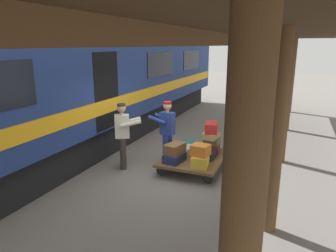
# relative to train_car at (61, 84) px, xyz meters

# --- Properties ---
(ground_plane) EXTENTS (60.00, 60.00, 0.00)m
(ground_plane) POSITION_rel_train_car_xyz_m (-3.51, -0.00, -2.06)
(ground_plane) COLOR slate
(platform_canopy) EXTENTS (3.20, 18.47, 3.56)m
(platform_canopy) POSITION_rel_train_car_xyz_m (-5.78, -0.00, 1.22)
(platform_canopy) COLOR brown
(platform_canopy) RESTS_ON ground_plane
(train_car) EXTENTS (3.02, 20.19, 4.00)m
(train_car) POSITION_rel_train_car_xyz_m (0.00, 0.00, 0.00)
(train_car) COLOR navy
(train_car) RESTS_ON ground_plane
(luggage_cart) EXTENTS (1.47, 1.88, 0.32)m
(luggage_cart) POSITION_rel_train_car_xyz_m (-3.79, -0.39, -1.78)
(luggage_cart) COLOR brown
(luggage_cart) RESTS_ON ground_plane
(suitcase_gray_aluminum) EXTENTS (0.47, 0.58, 0.23)m
(suitcase_gray_aluminum) POSITION_rel_train_car_xyz_m (-3.46, -0.39, -1.62)
(suitcase_gray_aluminum) COLOR #9EA0A5
(suitcase_gray_aluminum) RESTS_ON luggage_cart
(suitcase_black_hardshell) EXTENTS (0.43, 0.48, 0.18)m
(suitcase_black_hardshell) POSITION_rel_train_car_xyz_m (-4.12, -0.39, -1.65)
(suitcase_black_hardshell) COLOR black
(suitcase_black_hardshell) RESTS_ON luggage_cart
(suitcase_teal_softside) EXTENTS (0.56, 0.63, 0.18)m
(suitcase_teal_softside) POSITION_rel_train_car_xyz_m (-3.46, -0.91, -1.65)
(suitcase_teal_softside) COLOR #1E666B
(suitcase_teal_softside) RESTS_ON luggage_cart
(suitcase_maroon_trunk) EXTENTS (0.46, 0.55, 0.24)m
(suitcase_maroon_trunk) POSITION_rel_train_car_xyz_m (-4.12, -0.91, -1.62)
(suitcase_maroon_trunk) COLOR maroon
(suitcase_maroon_trunk) RESTS_ON luggage_cart
(suitcase_yellow_case) EXTENTS (0.45, 0.68, 0.26)m
(suitcase_yellow_case) POSITION_rel_train_car_xyz_m (-4.12, 0.13, -1.61)
(suitcase_yellow_case) COLOR gold
(suitcase_yellow_case) RESTS_ON luggage_cart
(suitcase_navy_fabric) EXTENTS (0.47, 0.64, 0.20)m
(suitcase_navy_fabric) POSITION_rel_train_car_xyz_m (-3.46, 0.13, -1.64)
(suitcase_navy_fabric) COLOR navy
(suitcase_navy_fabric) RESTS_ON luggage_cart
(suitcase_brown_leather) EXTENTS (0.45, 0.61, 0.25)m
(suitcase_brown_leather) POSITION_rel_train_car_xyz_m (-3.45, 0.09, -1.41)
(suitcase_brown_leather) COLOR brown
(suitcase_brown_leather) RESTS_ON suitcase_navy_fabric
(suitcase_olive_duffel) EXTENTS (0.39, 0.40, 0.15)m
(suitcase_olive_duffel) POSITION_rel_train_car_xyz_m (-4.12, -0.91, -1.43)
(suitcase_olive_duffel) COLOR brown
(suitcase_olive_duffel) RESTS_ON suitcase_maroon_trunk
(suitcase_tan_vintage) EXTENTS (0.41, 0.57, 0.17)m
(suitcase_tan_vintage) POSITION_rel_train_car_xyz_m (-4.10, -0.90, -1.27)
(suitcase_tan_vintage) COLOR tan
(suitcase_tan_vintage) RESTS_ON suitcase_olive_duffel
(suitcase_red_plastic) EXTENTS (0.40, 0.57, 0.26)m
(suitcase_red_plastic) POSITION_rel_train_car_xyz_m (-4.10, -0.89, -1.05)
(suitcase_red_plastic) COLOR #AD231E
(suitcase_red_plastic) RESTS_ON suitcase_tan_vintage
(suitcase_orange_carryall) EXTENTS (0.44, 0.41, 0.26)m
(suitcase_orange_carryall) POSITION_rel_train_car_xyz_m (-4.12, 0.15, -1.34)
(suitcase_orange_carryall) COLOR #CC6B23
(suitcase_orange_carryall) RESTS_ON suitcase_yellow_case
(porter_in_overalls) EXTENTS (0.70, 0.49, 1.70)m
(porter_in_overalls) POSITION_rel_train_car_xyz_m (-3.01, -0.44, -1.14)
(porter_in_overalls) COLOR navy
(porter_in_overalls) RESTS_ON ground_plane
(porter_by_door) EXTENTS (0.74, 0.63, 1.70)m
(porter_by_door) POSITION_rel_train_car_xyz_m (-2.10, 0.26, -1.14)
(porter_by_door) COLOR #332D28
(porter_by_door) RESTS_ON ground_plane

